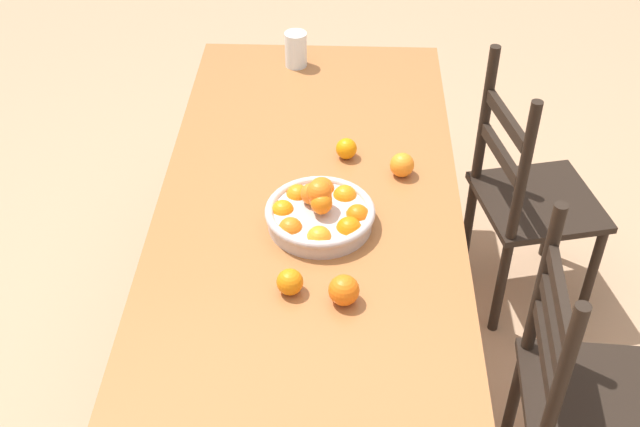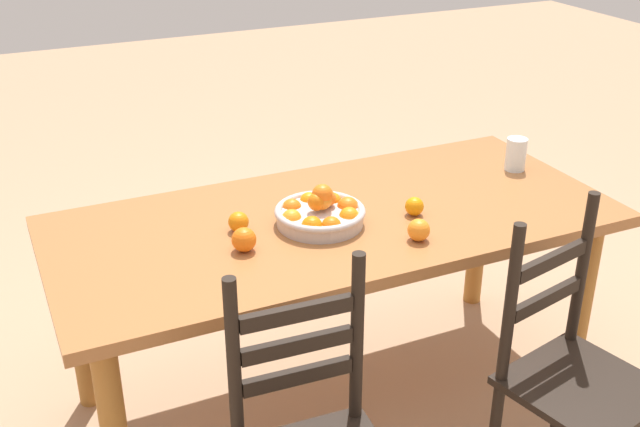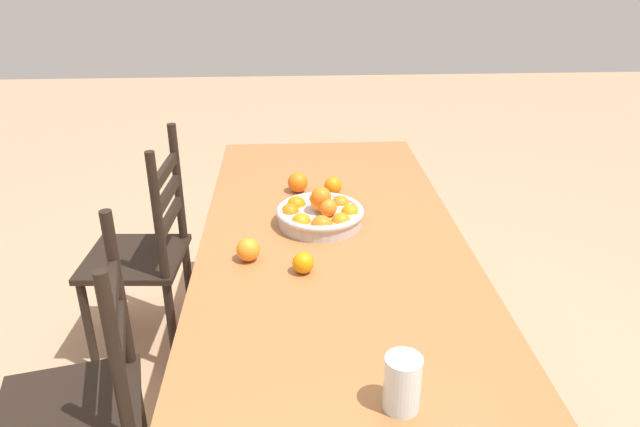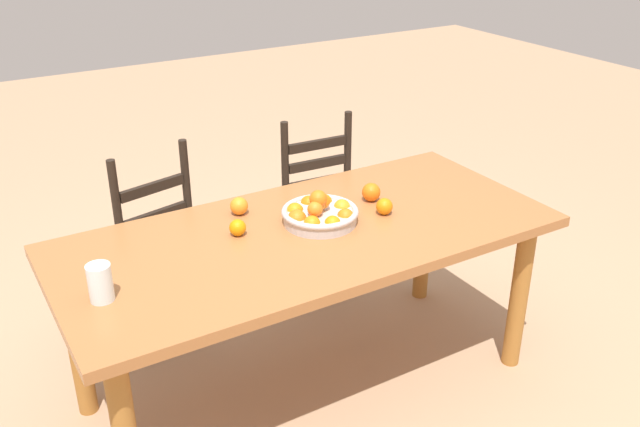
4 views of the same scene
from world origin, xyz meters
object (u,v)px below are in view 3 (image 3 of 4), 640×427
chair_by_cabinet (84,406)px  orange_loose_1 (303,263)px  drinking_glass (402,383)px  orange_loose_2 (333,186)px  orange_loose_3 (298,182)px  chair_near_window (145,255)px  fruit_bowl (320,214)px  orange_loose_0 (248,250)px  dining_table (332,257)px

chair_by_cabinet → orange_loose_1: chair_by_cabinet is taller
chair_by_cabinet → drinking_glass: size_ratio=7.55×
orange_loose_2 → orange_loose_3: size_ratio=0.87×
orange_loose_2 → chair_near_window: bearing=84.4°
fruit_bowl → orange_loose_1: size_ratio=4.71×
fruit_bowl → drinking_glass: bearing=-172.2°
orange_loose_1 → drinking_glass: 0.60m
orange_loose_0 → orange_loose_3: 0.56m
chair_by_cabinet → fruit_bowl: 0.93m
chair_by_cabinet → drinking_glass: chair_by_cabinet is taller
dining_table → chair_near_window: bearing=60.8°
orange_loose_1 → orange_loose_2: bearing=-12.8°
chair_near_window → fruit_bowl: 0.85m
orange_loose_0 → dining_table: bearing=-58.6°
orange_loose_3 → chair_near_window: bearing=85.8°
fruit_bowl → chair_near_window: bearing=64.2°
chair_near_window → orange_loose_2: chair_near_window is taller
fruit_bowl → drinking_glass: 0.89m
chair_near_window → orange_loose_2: (-0.08, -0.77, 0.32)m
dining_table → chair_by_cabinet: (-0.44, 0.74, -0.21)m
orange_loose_0 → orange_loose_2: 0.58m
orange_loose_2 → orange_loose_1: bearing=167.2°
dining_table → chair_near_window: size_ratio=2.00×
dining_table → fruit_bowl: bearing=26.8°
dining_table → drinking_glass: drinking_glass is taller
chair_near_window → chair_by_cabinet: size_ratio=1.01×
chair_by_cabinet → orange_loose_2: bearing=122.2°
chair_by_cabinet → orange_loose_0: 0.64m
orange_loose_3 → orange_loose_2: bearing=-102.0°
orange_loose_1 → orange_loose_2: size_ratio=0.95×
chair_by_cabinet → orange_loose_2: (0.78, -0.77, 0.34)m
orange_loose_1 → orange_loose_3: orange_loose_3 is taller
fruit_bowl → orange_loose_3: 0.30m
chair_by_cabinet → orange_loose_3: 1.08m
chair_near_window → orange_loose_0: chair_near_window is taller
orange_loose_0 → orange_loose_2: size_ratio=1.07×
drinking_glass → fruit_bowl: bearing=7.8°
chair_near_window → orange_loose_3: size_ratio=12.38×
chair_near_window → drinking_glass: size_ratio=7.60×
orange_loose_3 → drinking_glass: 1.19m
chair_near_window → fruit_bowl: (-0.34, -0.70, 0.33)m
orange_loose_0 → orange_loose_1: bearing=-116.6°
chair_by_cabinet → chair_near_window: bearing=167.0°
dining_table → drinking_glass: size_ratio=15.18×
orange_loose_1 → dining_table: bearing=-22.8°
orange_loose_0 → drinking_glass: 0.74m
chair_by_cabinet → fruit_bowl: (0.51, -0.70, 0.35)m
dining_table → drinking_glass: (-0.81, -0.08, 0.16)m
orange_loose_1 → chair_by_cabinet: bearing=106.8°
orange_loose_0 → chair_near_window: bearing=39.2°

